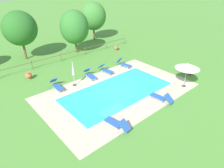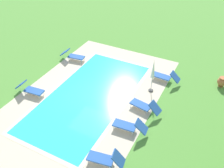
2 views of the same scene
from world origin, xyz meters
name	(u,v)px [view 1 (image 1 of 2)]	position (x,y,z in m)	size (l,w,h in m)	color
ground_plane	(117,91)	(0.00, 0.00, 0.00)	(160.00, 160.00, 0.00)	#518E38
pool_deck_paving	(117,91)	(0.00, 0.00, 0.00)	(13.53, 8.44, 0.01)	beige
swimming_pool_water	(117,91)	(0.00, 0.00, 0.01)	(9.86, 4.76, 0.01)	#2DB7C6
pool_coping_rim	(117,91)	(0.00, 0.00, 0.01)	(10.34, 5.24, 0.01)	beige
sun_lounger_north_near_steps	(124,64)	(4.13, 3.47, 0.40)	(0.90, 1.92, 1.00)	#2856A8
sun_lounger_north_mid	(161,97)	(1.60, -3.56, 0.38)	(0.79, 2.02, 0.88)	#2856A8
sun_lounger_north_far	(57,85)	(-3.88, 3.95, 0.38)	(0.73, 1.99, 0.90)	#2856A8
sun_lounger_north_end	(90,74)	(-0.32, 3.77, 0.38)	(0.92, 2.04, 0.89)	#2856A8
sun_lounger_south_near_corner	(106,70)	(1.62, 3.61, 0.38)	(0.75, 1.99, 0.90)	#2856A8
sun_lounger_south_mid	(117,123)	(-3.33, -3.54, 0.37)	(0.86, 2.05, 0.86)	#2856A8
patio_umbrella_open_foreground	(188,66)	(5.29, -3.46, 2.07)	(2.18, 2.18, 2.34)	#383838
patio_umbrella_closed_row_west	(73,70)	(-2.34, 3.45, 1.60)	(0.32, 0.32, 2.45)	#383838
wooden_bench_lawn_side	(186,69)	(7.99, -2.02, 0.47)	(0.61, 1.54, 0.87)	brown
terracotta_urn_near_fence	(116,48)	(7.22, 8.12, 0.41)	(0.46, 0.46, 0.76)	#B7663D
terracotta_urn_by_tree	(29,75)	(-5.06, 7.59, 0.39)	(0.61, 0.61, 0.72)	#B7663D
perimeter_fence	(61,56)	(-0.40, 9.56, 0.70)	(21.09, 0.08, 1.05)	brown
tree_far_west	(74,27)	(2.74, 11.10, 3.34)	(3.66, 3.66, 5.48)	brown
tree_west_mid	(20,28)	(-3.25, 13.18, 3.74)	(3.92, 3.92, 5.73)	brown
tree_east_mid	(93,16)	(8.11, 14.36, 3.61)	(3.90, 3.90, 5.70)	brown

